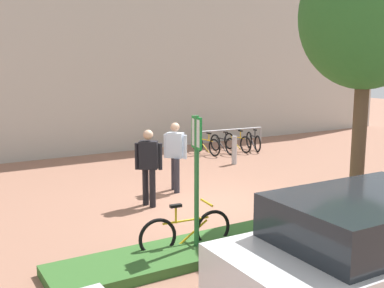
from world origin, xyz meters
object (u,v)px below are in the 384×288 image
parking_sign_post (197,165)px  person_shirt_white (175,152)px  bike_rack_cluster (230,142)px  bollard_steel (234,150)px  person_suited_navy (149,163)px  car_white_hatch (374,252)px  tree_sidewalk (367,17)px  bike_at_sign (186,232)px

parking_sign_post → person_shirt_white: 3.99m
bike_rack_cluster → bollard_steel: size_ratio=2.95×
person_suited_navy → car_white_hatch: size_ratio=0.40×
tree_sidewalk → bike_rack_cluster: (2.01, 7.27, -3.67)m
person_suited_navy → bollard_steel: bearing=31.7°
person_shirt_white → car_white_hatch: bearing=-94.3°
parking_sign_post → car_white_hatch: parking_sign_post is taller
person_shirt_white → person_suited_navy: bearing=-144.3°
person_shirt_white → tree_sidewalk: bearing=-60.1°
bike_at_sign → bike_rack_cluster: 9.07m
tree_sidewalk → bike_rack_cluster: 8.39m
bollard_steel → car_white_hatch: bearing=-113.8°
bike_rack_cluster → bollard_steel: bollard_steel is taller
bike_at_sign → bollard_steel: 7.05m
bollard_steel → person_shirt_white: person_shirt_white is taller
bike_rack_cluster → bollard_steel: (-1.07, -1.75, 0.10)m
parking_sign_post → person_shirt_white: (1.57, 3.62, -0.55)m
bollard_steel → car_white_hatch: size_ratio=0.21×
car_white_hatch → bike_at_sign: bearing=113.0°
person_suited_navy → bike_rack_cluster: bearing=39.5°
bollard_steel → person_suited_navy: (-4.17, -2.58, 0.53)m
parking_sign_post → person_shirt_white: size_ratio=1.36×
tree_sidewalk → person_suited_navy: 5.32m
bollard_steel → person_suited_navy: person_suited_navy is taller
bike_at_sign → person_suited_navy: 2.77m
bike_rack_cluster → bollard_steel: 2.05m
tree_sidewalk → car_white_hatch: tree_sidewalk is taller
person_suited_navy → tree_sidewalk: bearing=-42.3°
tree_sidewalk → person_suited_navy: tree_sidewalk is taller
bike_rack_cluster → car_white_hatch: car_white_hatch is taller
parking_sign_post → car_white_hatch: size_ratio=0.54×
parking_sign_post → bike_at_sign: size_ratio=1.39×
person_shirt_white → car_white_hatch: size_ratio=0.40×
person_shirt_white → person_suited_navy: size_ratio=1.00×
bollard_steel → person_suited_navy: 4.94m
tree_sidewalk → bike_rack_cluster: bearing=74.6°
tree_sidewalk → car_white_hatch: size_ratio=1.26×
tree_sidewalk → car_white_hatch: (-2.61, -2.51, -3.26)m
tree_sidewalk → bike_at_sign: (-3.79, 0.30, -3.67)m
bollard_steel → bike_at_sign: bearing=-132.2°
bike_rack_cluster → person_suited_navy: person_suited_navy is taller
bike_rack_cluster → person_shirt_white: person_shirt_white is taller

